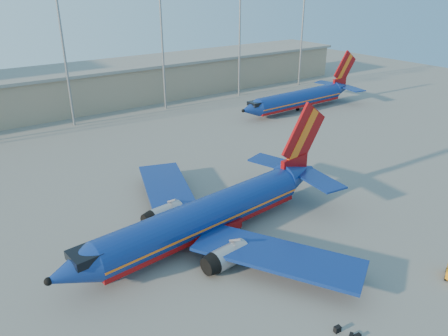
{
  "coord_description": "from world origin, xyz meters",
  "views": [
    {
      "loc": [
        -28.21,
        -36.57,
        26.22
      ],
      "look_at": [
        1.24,
        4.81,
        4.0
      ],
      "focal_mm": 35.0,
      "sensor_mm": 36.0,
      "label": 1
    }
  ],
  "objects": [
    {
      "name": "luggage_pile",
      "position": [
        -5.06,
        -20.82,
        0.23
      ],
      "size": [
        1.89,
        1.89,
        0.53
      ],
      "color": "black",
      "rests_on": "ground"
    },
    {
      "name": "ground",
      "position": [
        0.0,
        0.0,
        0.0
      ],
      "size": [
        220.0,
        220.0,
        0.0
      ],
      "primitive_type": "plane",
      "color": "slate",
      "rests_on": "ground"
    },
    {
      "name": "aircraft_main",
      "position": [
        -5.47,
        -2.11,
        2.66
      ],
      "size": [
        36.75,
        35.22,
        12.45
      ],
      "rotation": [
        0.0,
        0.0,
        0.1
      ],
      "color": "navy",
      "rests_on": "ground"
    },
    {
      "name": "terminal_building",
      "position": [
        10.0,
        58.0,
        4.32
      ],
      "size": [
        122.0,
        16.0,
        8.5
      ],
      "color": "gray",
      "rests_on": "ground"
    },
    {
      "name": "aircraft_second",
      "position": [
        38.29,
        28.3,
        2.6
      ],
      "size": [
        33.47,
        13.04,
        11.33
      ],
      "rotation": [
        0.0,
        0.0,
        0.03
      ],
      "color": "navy",
      "rests_on": "ground"
    },
    {
      "name": "light_mast_row",
      "position": [
        5.0,
        46.0,
        17.55
      ],
      "size": [
        101.6,
        1.6,
        28.65
      ],
      "color": "gray",
      "rests_on": "ground"
    }
  ]
}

